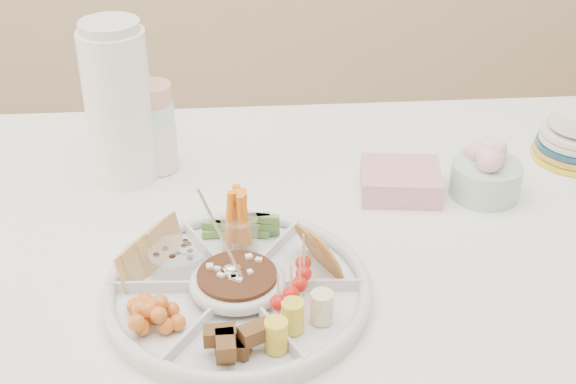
{
  "coord_description": "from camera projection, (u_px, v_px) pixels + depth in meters",
  "views": [
    {
      "loc": [
        -0.05,
        -1.05,
        1.49
      ],
      "look_at": [
        0.02,
        -0.04,
        0.88
      ],
      "focal_mm": 50.0,
      "sensor_mm": 36.0,
      "label": 1
    }
  ],
  "objects": [
    {
      "name": "party_tray",
      "position": [
        238.0,
        287.0,
        1.15
      ],
      "size": [
        0.4,
        0.4,
        0.04
      ],
      "primitive_type": "cylinder",
      "rotation": [
        0.0,
        0.0,
        -0.06
      ],
      "color": "silver",
      "rests_on": "dining_table"
    },
    {
      "name": "bean_dip",
      "position": [
        237.0,
        283.0,
        1.14
      ],
      "size": [
        0.12,
        0.12,
        0.04
      ],
      "primitive_type": "cylinder",
      "rotation": [
        0.0,
        0.0,
        -0.06
      ],
      "color": "#4E2F18",
      "rests_on": "party_tray"
    },
    {
      "name": "tortillas",
      "position": [
        314.0,
        247.0,
        1.19
      ],
      "size": [
        0.11,
        0.11,
        0.06
      ],
      "primitive_type": null,
      "rotation": [
        0.0,
        0.0,
        -0.06
      ],
      "color": "#986128",
      "rests_on": "party_tray"
    },
    {
      "name": "carrot_cucumber",
      "position": [
        240.0,
        213.0,
        1.24
      ],
      "size": [
        0.12,
        0.12,
        0.1
      ],
      "primitive_type": null,
      "rotation": [
        0.0,
        0.0,
        -0.06
      ],
      "color": "orange",
      "rests_on": "party_tray"
    },
    {
      "name": "pita_raisins",
      "position": [
        163.0,
        249.0,
        1.19
      ],
      "size": [
        0.13,
        0.13,
        0.06
      ],
      "primitive_type": null,
      "rotation": [
        0.0,
        0.0,
        -0.06
      ],
      "color": "tan",
      "rests_on": "party_tray"
    },
    {
      "name": "cherries",
      "position": [
        152.0,
        310.0,
        1.08
      ],
      "size": [
        0.11,
        0.11,
        0.04
      ],
      "primitive_type": null,
      "rotation": [
        0.0,
        0.0,
        -0.06
      ],
      "color": "#CF5B0D",
      "rests_on": "party_tray"
    },
    {
      "name": "granola_chunks",
      "position": [
        234.0,
        341.0,
        1.03
      ],
      "size": [
        0.12,
        0.12,
        0.05
      ],
      "primitive_type": null,
      "rotation": [
        0.0,
        0.0,
        -0.06
      ],
      "color": "brown",
      "rests_on": "party_tray"
    },
    {
      "name": "banana_tomato",
      "position": [
        319.0,
        294.0,
        1.08
      ],
      "size": [
        0.11,
        0.11,
        0.08
      ],
      "primitive_type": null,
      "rotation": [
        0.0,
        0.0,
        -0.06
      ],
      "color": "#ECD865",
      "rests_on": "party_tray"
    },
    {
      "name": "cup_stack",
      "position": [
        154.0,
        117.0,
        1.43
      ],
      "size": [
        0.09,
        0.09,
        0.21
      ],
      "primitive_type": "cylinder",
      "rotation": [
        0.0,
        0.0,
        -0.15
      ],
      "color": "#A2C29B",
      "rests_on": "dining_table"
    },
    {
      "name": "thermos",
      "position": [
        118.0,
        102.0,
        1.38
      ],
      "size": [
        0.13,
        0.13,
        0.3
      ],
      "primitive_type": "cylinder",
      "rotation": [
        0.0,
        0.0,
        -0.14
      ],
      "color": "white",
      "rests_on": "dining_table"
    },
    {
      "name": "flower_bowl",
      "position": [
        487.0,
        172.0,
        1.38
      ],
      "size": [
        0.15,
        0.15,
        0.09
      ],
      "primitive_type": "cylinder",
      "rotation": [
        0.0,
        0.0,
        -0.32
      ],
      "color": "#9CDEAF",
      "rests_on": "dining_table"
    },
    {
      "name": "napkin_stack",
      "position": [
        401.0,
        181.0,
        1.4
      ],
      "size": [
        0.15,
        0.14,
        0.05
      ],
      "primitive_type": "cube",
      "rotation": [
        0.0,
        0.0,
        -0.13
      ],
      "color": "pink",
      "rests_on": "dining_table"
    }
  ]
}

